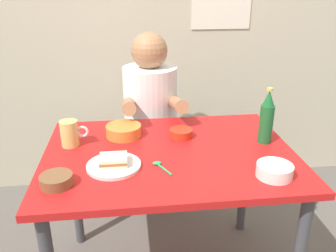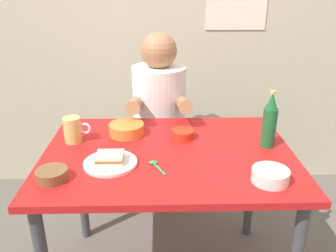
{
  "view_description": "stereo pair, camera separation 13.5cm",
  "coord_description": "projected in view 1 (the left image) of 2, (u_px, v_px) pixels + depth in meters",
  "views": [
    {
      "loc": [
        -0.17,
        -1.38,
        1.45
      ],
      "look_at": [
        0.0,
        0.05,
        0.84
      ],
      "focal_mm": 37.6,
      "sensor_mm": 36.0,
      "label": 1
    },
    {
      "loc": [
        -0.04,
        -1.39,
        1.45
      ],
      "look_at": [
        0.0,
        0.05,
        0.84
      ],
      "focal_mm": 37.6,
      "sensor_mm": 36.0,
      "label": 2
    }
  ],
  "objects": [
    {
      "name": "stool",
      "position": [
        152.0,
        162.0,
        2.28
      ],
      "size": [
        0.34,
        0.34,
        0.45
      ],
      "color": "#4C4C51",
      "rests_on": "ground"
    },
    {
      "name": "condiment_bowl_brown",
      "position": [
        56.0,
        180.0,
        1.29
      ],
      "size": [
        0.12,
        0.12,
        0.04
      ],
      "color": "brown",
      "rests_on": "dining_table"
    },
    {
      "name": "dining_table",
      "position": [
        169.0,
        169.0,
        1.59
      ],
      "size": [
        1.1,
        0.8,
        0.74
      ],
      "color": "red",
      "rests_on": "ground"
    },
    {
      "name": "spoon",
      "position": [
        160.0,
        166.0,
        1.43
      ],
      "size": [
        0.07,
        0.11,
        0.01
      ],
      "color": "#26A559",
      "rests_on": "dining_table"
    },
    {
      "name": "beer_bottle",
      "position": [
        267.0,
        118.0,
        1.6
      ],
      "size": [
        0.06,
        0.06,
        0.26
      ],
      "color": "#19602D",
      "rests_on": "dining_table"
    },
    {
      "name": "rice_bowl_white",
      "position": [
        275.0,
        170.0,
        1.35
      ],
      "size": [
        0.14,
        0.14,
        0.05
      ],
      "color": "silver",
      "rests_on": "dining_table"
    },
    {
      "name": "person_seated",
      "position": [
        150.0,
        101.0,
        2.11
      ],
      "size": [
        0.33,
        0.56,
        0.72
      ],
      "color": "white",
      "rests_on": "stool"
    },
    {
      "name": "beer_mug",
      "position": [
        70.0,
        133.0,
        1.59
      ],
      "size": [
        0.13,
        0.08,
        0.12
      ],
      "color": "#D1BC66",
      "rests_on": "dining_table"
    },
    {
      "name": "sandwich",
      "position": [
        113.0,
        160.0,
        1.41
      ],
      "size": [
        0.11,
        0.09,
        0.04
      ],
      "color": "beige",
      "rests_on": "plate_orange"
    },
    {
      "name": "sauce_bowl_chili",
      "position": [
        181.0,
        133.0,
        1.69
      ],
      "size": [
        0.11,
        0.11,
        0.04
      ],
      "color": "red",
      "rests_on": "dining_table"
    },
    {
      "name": "wall_back",
      "position": [
        150.0,
        2.0,
        2.3
      ],
      "size": [
        4.4,
        0.09,
        2.6
      ],
      "color": "#BCB299",
      "rests_on": "ground"
    },
    {
      "name": "plate_orange",
      "position": [
        114.0,
        166.0,
        1.42
      ],
      "size": [
        0.22,
        0.22,
        0.01
      ],
      "primitive_type": "cylinder",
      "color": "silver",
      "rests_on": "dining_table"
    },
    {
      "name": "soup_bowl_orange",
      "position": [
        124.0,
        130.0,
        1.7
      ],
      "size": [
        0.17,
        0.17,
        0.05
      ],
      "color": "orange",
      "rests_on": "dining_table"
    }
  ]
}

